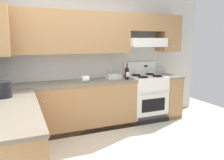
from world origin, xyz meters
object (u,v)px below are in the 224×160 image
object	(u,v)px
stove	(146,97)
paper_towel_roll	(85,79)
wine_bottle	(127,73)
bowl	(114,77)
bucket	(4,89)

from	to	relation	value
stove	paper_towel_roll	xyz separation A→B (m)	(-1.34, -0.10, 0.49)
stove	wine_bottle	bearing A→B (deg)	-168.24
bowl	paper_towel_roll	bearing A→B (deg)	-163.50
stove	bucket	world-z (taller)	stove
bucket	paper_towel_roll	size ratio (longest dim) A/B	1.72
paper_towel_roll	wine_bottle	bearing A→B (deg)	-0.49
bucket	bowl	bearing A→B (deg)	23.87
bucket	paper_towel_roll	distance (m)	1.46
wine_bottle	bucket	distance (m)	2.24
bucket	paper_towel_roll	world-z (taller)	bucket
wine_bottle	bucket	bearing A→B (deg)	-162.79
stove	bowl	bearing A→B (deg)	172.66
paper_towel_roll	bucket	bearing A→B (deg)	-152.78
wine_bottle	paper_towel_roll	world-z (taller)	wine_bottle
bowl	stove	bearing A→B (deg)	-7.34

